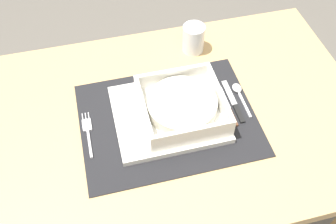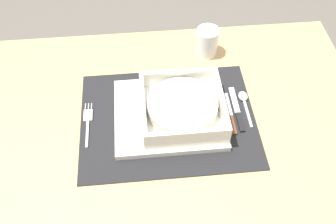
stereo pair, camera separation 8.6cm
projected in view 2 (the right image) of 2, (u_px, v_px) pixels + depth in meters
name	position (u px, v px, depth m)	size (l,w,h in m)	color
ground_plane	(173.00, 224.00, 1.51)	(6.00, 6.00, 0.00)	#59544C
dining_table	(175.00, 140.00, 1.04)	(0.98, 0.66, 0.71)	tan
placemat	(168.00, 119.00, 0.95)	(0.43, 0.33, 0.00)	black
serving_plate	(169.00, 115.00, 0.94)	(0.27, 0.24, 0.02)	white
porridge_bowl	(182.00, 108.00, 0.92)	(0.20, 0.20, 0.06)	white
fork	(88.00, 121.00, 0.94)	(0.02, 0.13, 0.00)	silver
spoon	(244.00, 100.00, 0.98)	(0.02, 0.11, 0.01)	silver
butter_knife	(237.00, 112.00, 0.96)	(0.01, 0.14, 0.01)	black
bread_knife	(230.00, 116.00, 0.95)	(0.01, 0.13, 0.01)	#59331E
drinking_glass	(207.00, 43.00, 1.07)	(0.06, 0.06, 0.08)	white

